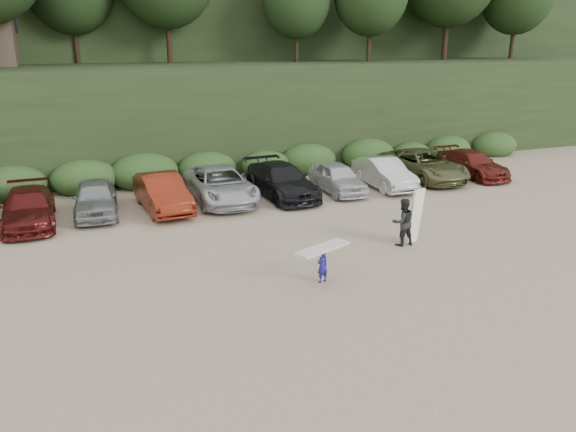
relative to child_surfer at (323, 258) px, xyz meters
name	(u,v)px	position (x,y,z in m)	size (l,w,h in m)	color
ground	(281,286)	(-1.37, 0.18, -0.82)	(120.00, 120.00, 0.00)	tan
parked_cars	(203,188)	(-1.44, 10.24, -0.04)	(34.27, 6.23, 1.64)	#B2B2B7
child_surfer	(323,258)	(0.00, 0.00, 0.00)	(2.08, 1.25, 1.21)	navy
adult_surfer	(404,221)	(4.32, 2.01, 0.11)	(1.35, 0.70, 2.17)	black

